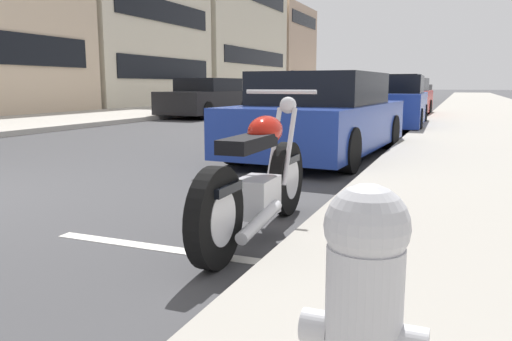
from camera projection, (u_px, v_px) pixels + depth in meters
sidewalk_near_curb at (507, 127)px, 13.46m from camera, size 120.00×4.40×0.14m
sidewalk_far_curb at (106, 116)px, 18.32m from camera, size 120.00×5.00×0.14m
parking_stall_stripe at (185, 251)px, 3.58m from camera, size 0.12×2.20×0.01m
parked_motorcycle at (259, 181)px, 3.90m from camera, size 2.14×0.62×1.13m
parked_car_far_down_curb at (322, 117)px, 8.31m from camera, size 4.54×2.12×1.37m
parked_car_second_in_row at (389, 104)px, 13.52m from camera, size 4.14×1.94×1.41m
parked_car_across_street at (402, 99)px, 17.96m from camera, size 4.46×1.92×1.41m
crossing_truck at (391, 87)px, 36.20m from camera, size 2.49×5.55×1.91m
car_opposite_curb at (207, 99)px, 18.53m from camera, size 4.28×2.07×1.41m
fire_hydrant at (364, 308)px, 1.44m from camera, size 0.24×0.36×0.76m
townhouse_mid_block at (75, 23)px, 27.91m from camera, size 10.03×11.85×9.13m
townhouse_far_uphill at (192, 5)px, 38.67m from camera, size 13.53×10.91×14.40m
townhouse_corner_block at (259, 53)px, 49.72m from camera, size 9.00×9.19×8.57m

